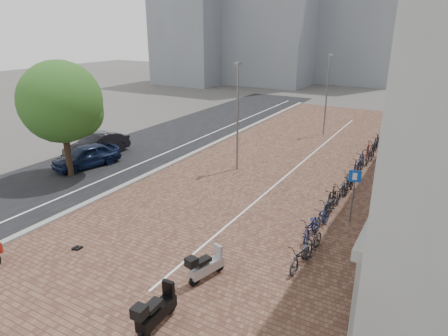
% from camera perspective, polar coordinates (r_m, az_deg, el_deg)
% --- Properties ---
extents(ground, '(140.00, 140.00, 0.00)m').
position_cam_1_polar(ground, '(17.45, -9.98, -9.85)').
color(ground, '#474442').
rests_on(ground, ground).
extents(plaza_brick, '(14.50, 42.00, 0.04)m').
position_cam_1_polar(plaza_brick, '(26.23, 10.36, 0.46)').
color(plaza_brick, brown).
rests_on(plaza_brick, ground).
extents(street_asphalt, '(8.00, 50.00, 0.03)m').
position_cam_1_polar(street_asphalt, '(31.39, -8.88, 3.75)').
color(street_asphalt, black).
rests_on(street_asphalt, ground).
extents(curb, '(0.35, 42.00, 0.14)m').
position_cam_1_polar(curb, '(29.17, -2.85, 2.87)').
color(curb, gray).
rests_on(curb, ground).
extents(lane_line, '(0.12, 44.00, 0.00)m').
position_cam_1_polar(lane_line, '(30.21, -5.89, 3.29)').
color(lane_line, white).
rests_on(lane_line, street_asphalt).
extents(parking_line, '(0.10, 30.00, 0.00)m').
position_cam_1_polar(parking_line, '(26.16, 10.77, 0.44)').
color(parking_line, white).
rests_on(parking_line, plaza_brick).
extents(car_navy, '(2.73, 4.60, 1.47)m').
position_cam_1_polar(car_navy, '(26.74, -19.22, 1.67)').
color(car_navy, '#0E1733').
rests_on(car_navy, ground).
extents(car_dark, '(1.94, 4.81, 1.55)m').
position_cam_1_polar(car_dark, '(28.81, -17.85, 3.17)').
color(car_dark, black).
rests_on(car_dark, ground).
extents(shoes, '(0.42, 0.36, 0.10)m').
position_cam_1_polar(shoes, '(17.37, -20.47, -10.87)').
color(shoes, black).
rests_on(shoes, ground).
extents(scooter_front, '(0.95, 1.77, 1.16)m').
position_cam_1_polar(scooter_front, '(14.41, -2.55, -13.76)').
color(scooter_front, '#A9A9AF').
rests_on(scooter_front, ground).
extents(scooter_mid, '(0.63, 1.84, 1.25)m').
position_cam_1_polar(scooter_mid, '(12.60, -9.69, -19.49)').
color(scooter_mid, black).
rests_on(scooter_mid, ground).
extents(parking_sign, '(0.53, 0.15, 2.56)m').
position_cam_1_polar(parking_sign, '(18.60, 18.21, -2.74)').
color(parking_sign, slate).
rests_on(parking_sign, ground).
extents(lamp_near, '(0.12, 0.12, 6.52)m').
position_cam_1_polar(lamp_near, '(24.11, 1.96, 7.11)').
color(lamp_near, gray).
rests_on(lamp_near, ground).
extents(lamp_far, '(0.12, 0.12, 6.43)m').
position_cam_1_polar(lamp_far, '(33.59, 14.57, 10.03)').
color(lamp_far, gray).
rests_on(lamp_far, ground).
extents(street_tree, '(4.70, 4.70, 6.84)m').
position_cam_1_polar(street_tree, '(24.62, -22.06, 8.54)').
color(street_tree, '#382619').
rests_on(street_tree, ground).
extents(bike_row, '(1.26, 20.43, 1.05)m').
position_cam_1_polar(bike_row, '(23.47, 17.94, -1.21)').
color(bike_row, '#222328').
rests_on(bike_row, ground).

